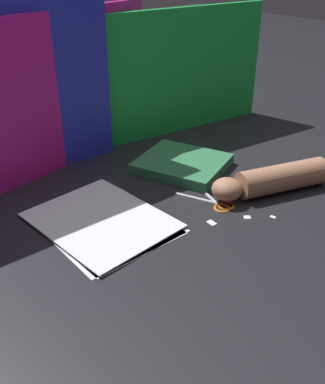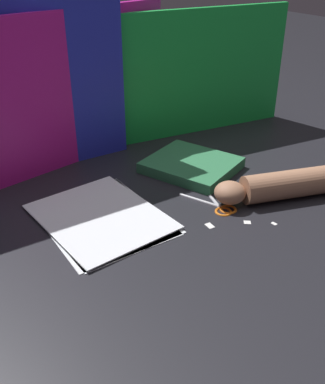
% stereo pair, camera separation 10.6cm
% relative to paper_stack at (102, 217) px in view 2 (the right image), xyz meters
% --- Properties ---
extents(ground_plane, '(6.00, 6.00, 0.00)m').
position_rel_paper_stack_xyz_m(ground_plane, '(0.14, -0.09, -0.00)').
color(ground_plane, black).
extents(backdrop_panel_center, '(0.64, 0.13, 0.44)m').
position_rel_paper_stack_xyz_m(backdrop_panel_center, '(0.12, 0.35, 0.22)').
color(backdrop_panel_center, '#D81E9E').
rests_on(backdrop_panel_center, ground_plane).
extents(backdrop_panel_right, '(0.88, 0.14, 0.41)m').
position_rel_paper_stack_xyz_m(backdrop_panel_right, '(0.45, 0.35, 0.20)').
color(backdrop_panel_right, green).
rests_on(backdrop_panel_right, ground_plane).
extents(paper_stack, '(0.29, 0.35, 0.01)m').
position_rel_paper_stack_xyz_m(paper_stack, '(0.00, 0.00, 0.00)').
color(paper_stack, white).
rests_on(paper_stack, ground_plane).
extents(book_closed, '(0.29, 0.31, 0.03)m').
position_rel_paper_stack_xyz_m(book_closed, '(0.35, 0.09, 0.01)').
color(book_closed, '#2D7247').
rests_on(book_closed, ground_plane).
extents(scissors, '(0.09, 0.17, 0.01)m').
position_rel_paper_stack_xyz_m(scissors, '(0.28, -0.11, -0.00)').
color(scissors, silver).
rests_on(scissors, ground_plane).
extents(hand_forearm, '(0.34, 0.18, 0.08)m').
position_rel_paper_stack_xyz_m(hand_forearm, '(0.43, -0.17, 0.03)').
color(hand_forearm, '#A87556').
rests_on(hand_forearm, ground_plane).
extents(paper_scrap_near, '(0.01, 0.02, 0.00)m').
position_rel_paper_stack_xyz_m(paper_scrap_near, '(0.34, -0.25, -0.00)').
color(paper_scrap_near, white).
rests_on(paper_scrap_near, ground_plane).
extents(paper_scrap_mid, '(0.02, 0.02, 0.00)m').
position_rel_paper_stack_xyz_m(paper_scrap_mid, '(0.20, -0.17, -0.00)').
color(paper_scrap_mid, white).
rests_on(paper_scrap_mid, ground_plane).
extents(paper_scrap_far, '(0.02, 0.02, 0.00)m').
position_rel_paper_stack_xyz_m(paper_scrap_far, '(0.29, -0.21, -0.00)').
color(paper_scrap_far, white).
rests_on(paper_scrap_far, ground_plane).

